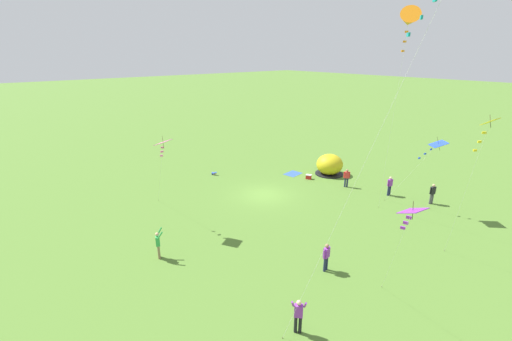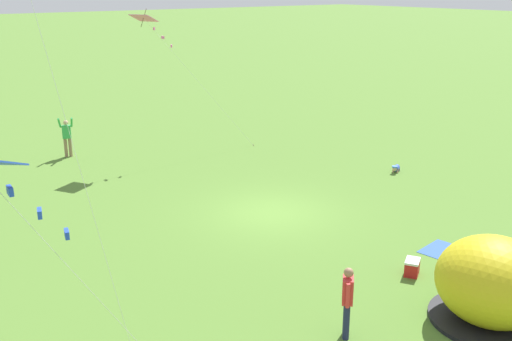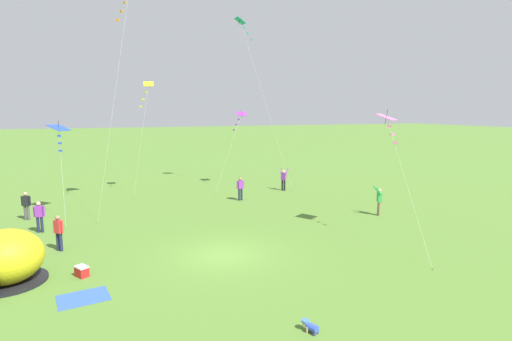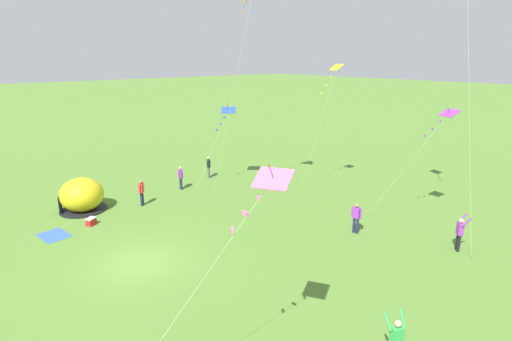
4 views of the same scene
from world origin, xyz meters
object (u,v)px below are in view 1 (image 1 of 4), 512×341
(person_far_back, at_px, (298,314))
(kite_pink, at_px, (163,145))
(person_arms_raised, at_px, (158,243))
(kite_orange, at_px, (409,20))
(cooler_box, at_px, (309,177))
(person_strolling, at_px, (432,193))
(person_center_field, at_px, (347,177))
(kite_purple, at_px, (411,215))
(person_watching_sky, at_px, (326,256))
(toddler_crawling, at_px, (214,173))
(kite_yellow, at_px, (486,130))
(person_near_tent, at_px, (390,185))
(kite_blue, at_px, (436,146))
(popup_tent, at_px, (330,165))

(person_far_back, height_order, kite_pink, kite_pink)
(person_arms_raised, bearing_deg, kite_orange, 155.96)
(cooler_box, bearing_deg, person_far_back, 40.78)
(person_strolling, bearing_deg, kite_pink, -28.97)
(person_center_field, distance_m, kite_purple, 18.68)
(person_strolling, xyz_separation_m, kite_purple, (15.60, 5.43, 5.09))
(person_center_field, xyz_separation_m, person_watching_sky, (11.49, 7.08, 0.00))
(toddler_crawling, xyz_separation_m, person_strolling, (-9.97, 17.20, 0.79))
(person_strolling, xyz_separation_m, kite_yellow, (7.92, 5.05, 7.20))
(person_watching_sky, height_order, person_arms_raised, person_arms_raised)
(person_near_tent, xyz_separation_m, person_arms_raised, (19.51, -3.73, 0.03))
(person_center_field, bearing_deg, person_watching_sky, 31.65)
(person_near_tent, relative_size, kite_yellow, 0.19)
(kite_yellow, bearing_deg, person_near_tent, -129.83)
(toddler_crawling, bearing_deg, kite_yellow, 95.26)
(toddler_crawling, distance_m, person_arms_raised, 14.85)
(cooler_box, bearing_deg, person_strolling, 108.36)
(person_strolling, bearing_deg, person_near_tent, -70.84)
(person_near_tent, xyz_separation_m, kite_pink, (17.20, -6.99, 5.07))
(toddler_crawling, relative_size, kite_blue, 0.09)
(cooler_box, xyz_separation_m, person_far_back, (14.94, 12.89, 0.78))
(person_arms_raised, bearing_deg, person_far_back, 103.30)
(person_watching_sky, xyz_separation_m, kite_yellow, (-5.91, 4.68, 7.20))
(person_strolling, relative_size, kite_pink, 0.26)
(person_watching_sky, bearing_deg, person_strolling, -178.47)
(person_watching_sky, xyz_separation_m, kite_pink, (4.46, -10.50, 5.07))
(kite_orange, bearing_deg, person_watching_sky, 7.22)
(kite_pink, bearing_deg, person_watching_sky, 113.03)
(person_near_tent, distance_m, person_arms_raised, 19.86)
(person_far_back, xyz_separation_m, person_near_tent, (-17.28, -5.69, -0.03))
(person_near_tent, distance_m, kite_orange, 13.99)
(cooler_box, bearing_deg, toddler_crawling, -46.42)
(person_far_back, distance_m, kite_purple, 6.44)
(person_far_back, xyz_separation_m, kite_purple, (-2.77, 2.87, 5.06))
(person_far_back, bearing_deg, person_strolling, -172.09)
(popup_tent, xyz_separation_m, kite_blue, (1.25, 10.39, 4.37))
(toddler_crawling, height_order, person_near_tent, person_near_tent)
(cooler_box, relative_size, toddler_crawling, 1.18)
(kite_orange, distance_m, kite_blue, 9.42)
(person_watching_sky, height_order, person_far_back, person_far_back)
(person_arms_raised, distance_m, kite_pink, 6.43)
(person_watching_sky, bearing_deg, kite_blue, 179.65)
(person_center_field, relative_size, person_near_tent, 1.00)
(kite_yellow, relative_size, kite_pink, 1.34)
(kite_yellow, height_order, kite_pink, kite_yellow)
(person_far_back, distance_m, person_arms_raised, 9.68)
(popup_tent, relative_size, kite_blue, 0.47)
(popup_tent, distance_m, kite_orange, 16.72)
(toddler_crawling, distance_m, kite_pink, 12.39)
(cooler_box, relative_size, person_near_tent, 0.37)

